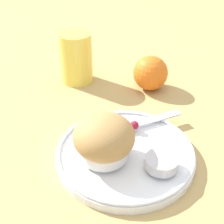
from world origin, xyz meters
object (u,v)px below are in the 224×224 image
Objects in this scene: orange_fruit at (150,73)px; juice_glass at (76,58)px; muffin at (104,139)px; butter_knife at (137,124)px.

juice_glass is at bearing 175.91° from orange_fruit.
butter_knife is at bearing 63.26° from muffin.
juice_glass is at bearing 97.95° from butter_knife.
muffin is 0.60× the size of butter_knife.
butter_knife is 0.24m from juice_glass.
juice_glass is at bearing 112.35° from muffin.
juice_glass reaches higher than orange_fruit.
orange_fruit reaches higher than butter_knife.
juice_glass reaches higher than muffin.
juice_glass is (-0.17, 0.01, 0.02)m from orange_fruit.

